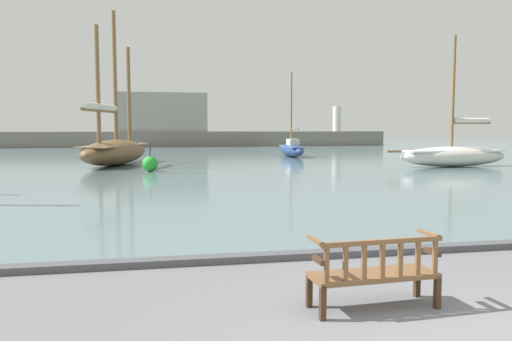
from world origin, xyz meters
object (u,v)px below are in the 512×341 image
object	(u,v)px
sailboat_far_starboard	(454,155)
sailboat_far_port	(115,149)
channel_buoy	(150,164)
park_bench	(375,272)
sailboat_nearest_starboard	(292,149)

from	to	relation	value
sailboat_far_starboard	sailboat_far_port	distance (m)	19.31
sailboat_far_starboard	channel_buoy	world-z (taller)	sailboat_far_starboard
park_bench	channel_buoy	xyz separation A→B (m)	(-3.06, 19.50, -0.00)
sailboat_far_starboard	sailboat_nearest_starboard	world-z (taller)	sailboat_far_starboard
park_bench	sailboat_nearest_starboard	world-z (taller)	sailboat_nearest_starboard
channel_buoy	sailboat_far_port	bearing A→B (deg)	113.07
sailboat_nearest_starboard	sailboat_far_port	size ratio (longest dim) A/B	0.71
park_bench	sailboat_far_port	world-z (taller)	sailboat_far_port
sailboat_far_port	channel_buoy	distance (m)	5.33
sailboat_nearest_starboard	channel_buoy	world-z (taller)	sailboat_nearest_starboard
sailboat_nearest_starboard	channel_buoy	bearing A→B (deg)	-132.45
sailboat_far_port	sailboat_far_starboard	bearing A→B (deg)	-14.56
sailboat_far_starboard	channel_buoy	distance (m)	16.61
sailboat_far_starboard	sailboat_nearest_starboard	distance (m)	12.87
sailboat_far_port	channel_buoy	xyz separation A→B (m)	(2.08, -4.88, -0.55)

